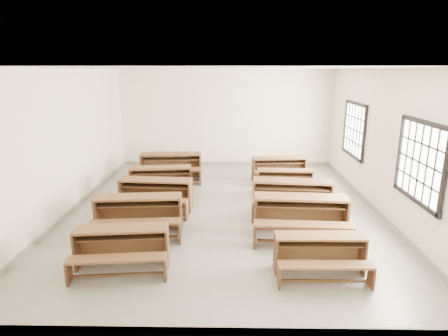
{
  "coord_description": "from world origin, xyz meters",
  "views": [
    {
      "loc": [
        0.14,
        -8.18,
        3.17
      ],
      "look_at": [
        0.0,
        0.0,
        1.0
      ],
      "focal_mm": 30.0,
      "sensor_mm": 36.0,
      "label": 1
    }
  ],
  "objects_px": {
    "desk_set_8": "(285,180)",
    "desk_set_9": "(279,167)",
    "desk_set_7": "(292,195)",
    "desk_set_0": "(122,245)",
    "desk_set_2": "(155,193)",
    "desk_set_5": "(320,252)",
    "desk_set_1": "(139,212)",
    "desk_set_3": "(161,178)",
    "desk_set_6": "(300,214)",
    "desk_set_4": "(171,164)"
  },
  "relations": [
    {
      "from": "desk_set_8",
      "to": "desk_set_9",
      "type": "relative_size",
      "value": 0.9
    },
    {
      "from": "desk_set_7",
      "to": "desk_set_8",
      "type": "relative_size",
      "value": 1.26
    },
    {
      "from": "desk_set_0",
      "to": "desk_set_2",
      "type": "bearing_deg",
      "value": 82.77
    },
    {
      "from": "desk_set_2",
      "to": "desk_set_5",
      "type": "relative_size",
      "value": 1.2
    },
    {
      "from": "desk_set_1",
      "to": "desk_set_3",
      "type": "height_order",
      "value": "desk_set_1"
    },
    {
      "from": "desk_set_2",
      "to": "desk_set_0",
      "type": "bearing_deg",
      "value": -87.06
    },
    {
      "from": "desk_set_0",
      "to": "desk_set_5",
      "type": "height_order",
      "value": "desk_set_0"
    },
    {
      "from": "desk_set_0",
      "to": "desk_set_6",
      "type": "relative_size",
      "value": 0.85
    },
    {
      "from": "desk_set_4",
      "to": "desk_set_5",
      "type": "relative_size",
      "value": 1.28
    },
    {
      "from": "desk_set_2",
      "to": "desk_set_8",
      "type": "relative_size",
      "value": 1.18
    },
    {
      "from": "desk_set_1",
      "to": "desk_set_5",
      "type": "relative_size",
      "value": 1.24
    },
    {
      "from": "desk_set_0",
      "to": "desk_set_6",
      "type": "height_order",
      "value": "desk_set_6"
    },
    {
      "from": "desk_set_5",
      "to": "desk_set_8",
      "type": "distance_m",
      "value": 3.96
    },
    {
      "from": "desk_set_5",
      "to": "desk_set_7",
      "type": "relative_size",
      "value": 0.78
    },
    {
      "from": "desk_set_3",
      "to": "desk_set_2",
      "type": "bearing_deg",
      "value": -91.47
    },
    {
      "from": "desk_set_1",
      "to": "desk_set_8",
      "type": "bearing_deg",
      "value": 32.63
    },
    {
      "from": "desk_set_4",
      "to": "desk_set_6",
      "type": "xyz_separation_m",
      "value": [
        3.09,
        -3.82,
        0.01
      ]
    },
    {
      "from": "desk_set_5",
      "to": "desk_set_6",
      "type": "height_order",
      "value": "desk_set_6"
    },
    {
      "from": "desk_set_7",
      "to": "desk_set_9",
      "type": "xyz_separation_m",
      "value": [
        0.04,
        2.63,
        -0.05
      ]
    },
    {
      "from": "desk_set_2",
      "to": "desk_set_6",
      "type": "distance_m",
      "value": 3.34
    },
    {
      "from": "desk_set_1",
      "to": "desk_set_6",
      "type": "bearing_deg",
      "value": -6.84
    },
    {
      "from": "desk_set_2",
      "to": "desk_set_8",
      "type": "bearing_deg",
      "value": 26.24
    },
    {
      "from": "desk_set_0",
      "to": "desk_set_6",
      "type": "bearing_deg",
      "value": 15.57
    },
    {
      "from": "desk_set_3",
      "to": "desk_set_5",
      "type": "xyz_separation_m",
      "value": [
        3.23,
        -3.9,
        -0.05
      ]
    },
    {
      "from": "desk_set_5",
      "to": "desk_set_7",
      "type": "bearing_deg",
      "value": 90.57
    },
    {
      "from": "desk_set_0",
      "to": "desk_set_1",
      "type": "relative_size",
      "value": 0.9
    },
    {
      "from": "desk_set_4",
      "to": "desk_set_6",
      "type": "bearing_deg",
      "value": -55.06
    },
    {
      "from": "desk_set_7",
      "to": "desk_set_9",
      "type": "height_order",
      "value": "desk_set_7"
    },
    {
      "from": "desk_set_5",
      "to": "desk_set_2",
      "type": "bearing_deg",
      "value": 138.99
    },
    {
      "from": "desk_set_1",
      "to": "desk_set_4",
      "type": "xyz_separation_m",
      "value": [
        0.07,
        3.72,
        0.02
      ]
    },
    {
      "from": "desk_set_4",
      "to": "desk_set_7",
      "type": "xyz_separation_m",
      "value": [
        3.12,
        -2.67,
        -0.0
      ]
    },
    {
      "from": "desk_set_1",
      "to": "desk_set_2",
      "type": "relative_size",
      "value": 1.03
    },
    {
      "from": "desk_set_3",
      "to": "desk_set_6",
      "type": "relative_size",
      "value": 0.9
    },
    {
      "from": "desk_set_3",
      "to": "desk_set_5",
      "type": "bearing_deg",
      "value": -56.5
    },
    {
      "from": "desk_set_4",
      "to": "desk_set_5",
      "type": "height_order",
      "value": "desk_set_4"
    },
    {
      "from": "desk_set_3",
      "to": "desk_set_5",
      "type": "height_order",
      "value": "desk_set_3"
    },
    {
      "from": "desk_set_3",
      "to": "desk_set_9",
      "type": "distance_m",
      "value": 3.46
    },
    {
      "from": "desk_set_9",
      "to": "desk_set_4",
      "type": "bearing_deg",
      "value": 174.28
    },
    {
      "from": "desk_set_7",
      "to": "desk_set_8",
      "type": "distance_m",
      "value": 1.45
    },
    {
      "from": "desk_set_9",
      "to": "desk_set_8",
      "type": "bearing_deg",
      "value": -94.67
    },
    {
      "from": "desk_set_8",
      "to": "desk_set_2",
      "type": "bearing_deg",
      "value": -155.18
    },
    {
      "from": "desk_set_1",
      "to": "desk_set_4",
      "type": "bearing_deg",
      "value": 83.85
    },
    {
      "from": "desk_set_3",
      "to": "desk_set_4",
      "type": "bearing_deg",
      "value": 80.62
    },
    {
      "from": "desk_set_2",
      "to": "desk_set_7",
      "type": "distance_m",
      "value": 3.1
    },
    {
      "from": "desk_set_1",
      "to": "desk_set_8",
      "type": "distance_m",
      "value": 4.09
    },
    {
      "from": "desk_set_9",
      "to": "desk_set_3",
      "type": "bearing_deg",
      "value": -163.95
    },
    {
      "from": "desk_set_9",
      "to": "desk_set_5",
      "type": "bearing_deg",
      "value": -94.85
    },
    {
      "from": "desk_set_1",
      "to": "desk_set_3",
      "type": "relative_size",
      "value": 1.05
    },
    {
      "from": "desk_set_3",
      "to": "desk_set_5",
      "type": "distance_m",
      "value": 5.07
    },
    {
      "from": "desk_set_6",
      "to": "desk_set_9",
      "type": "relative_size",
      "value": 1.15
    }
  ]
}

